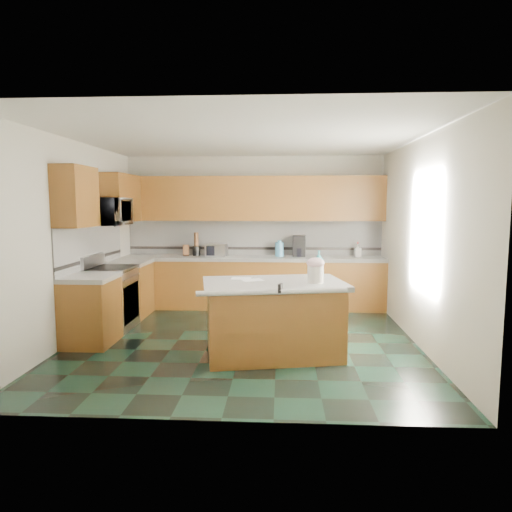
{
  "coord_description": "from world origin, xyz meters",
  "views": [
    {
      "loc": [
        0.51,
        -5.99,
        1.85
      ],
      "look_at": [
        0.15,
        0.35,
        1.12
      ],
      "focal_mm": 32.0,
      "sensor_mm": 36.0,
      "label": 1
    }
  ],
  "objects_px": {
    "treat_jar": "(315,274)",
    "toaster_oven": "(216,250)",
    "island_top": "(274,284)",
    "knife_block": "(186,250)",
    "island_base": "(273,321)",
    "coffee_maker": "(299,246)",
    "soap_bottle_island": "(319,265)"
  },
  "relations": [
    {
      "from": "treat_jar",
      "to": "coffee_maker",
      "type": "height_order",
      "value": "coffee_maker"
    },
    {
      "from": "toaster_oven",
      "to": "coffee_maker",
      "type": "bearing_deg",
      "value": 6.34
    },
    {
      "from": "island_top",
      "to": "treat_jar",
      "type": "distance_m",
      "value": 0.51
    },
    {
      "from": "island_top",
      "to": "knife_block",
      "type": "height_order",
      "value": "knife_block"
    },
    {
      "from": "island_base",
      "to": "island_top",
      "type": "xyz_separation_m",
      "value": [
        0.0,
        0.0,
        0.46
      ]
    },
    {
      "from": "island_base",
      "to": "knife_block",
      "type": "distance_m",
      "value": 3.14
    },
    {
      "from": "soap_bottle_island",
      "to": "toaster_oven",
      "type": "xyz_separation_m",
      "value": [
        -1.62,
        2.42,
        -0.07
      ]
    },
    {
      "from": "toaster_oven",
      "to": "knife_block",
      "type": "bearing_deg",
      "value": -174.83
    },
    {
      "from": "island_base",
      "to": "coffee_maker",
      "type": "height_order",
      "value": "coffee_maker"
    },
    {
      "from": "island_top",
      "to": "soap_bottle_island",
      "type": "bearing_deg",
      "value": 9.75
    },
    {
      "from": "island_top",
      "to": "soap_bottle_island",
      "type": "height_order",
      "value": "soap_bottle_island"
    },
    {
      "from": "island_base",
      "to": "soap_bottle_island",
      "type": "bearing_deg",
      "value": 9.75
    },
    {
      "from": "treat_jar",
      "to": "coffee_maker",
      "type": "distance_m",
      "value": 2.7
    },
    {
      "from": "island_base",
      "to": "treat_jar",
      "type": "xyz_separation_m",
      "value": [
        0.5,
        -0.05,
        0.59
      ]
    },
    {
      "from": "island_top",
      "to": "soap_bottle_island",
      "type": "distance_m",
      "value": 0.62
    },
    {
      "from": "toaster_oven",
      "to": "coffee_maker",
      "type": "relative_size",
      "value": 0.98
    },
    {
      "from": "island_top",
      "to": "treat_jar",
      "type": "bearing_deg",
      "value": -16.04
    },
    {
      "from": "island_top",
      "to": "knife_block",
      "type": "bearing_deg",
      "value": 110.95
    },
    {
      "from": "treat_jar",
      "to": "soap_bottle_island",
      "type": "bearing_deg",
      "value": 101.19
    },
    {
      "from": "island_base",
      "to": "soap_bottle_island",
      "type": "height_order",
      "value": "soap_bottle_island"
    },
    {
      "from": "treat_jar",
      "to": "coffee_maker",
      "type": "bearing_deg",
      "value": 115.86
    },
    {
      "from": "treat_jar",
      "to": "knife_block",
      "type": "height_order",
      "value": "same"
    },
    {
      "from": "toaster_oven",
      "to": "coffee_maker",
      "type": "distance_m",
      "value": 1.48
    },
    {
      "from": "island_base",
      "to": "treat_jar",
      "type": "height_order",
      "value": "treat_jar"
    },
    {
      "from": "toaster_oven",
      "to": "coffee_maker",
      "type": "height_order",
      "value": "coffee_maker"
    },
    {
      "from": "soap_bottle_island",
      "to": "treat_jar",
      "type": "bearing_deg",
      "value": -101.87
    },
    {
      "from": "coffee_maker",
      "to": "knife_block",
      "type": "bearing_deg",
      "value": -174.46
    },
    {
      "from": "treat_jar",
      "to": "toaster_oven",
      "type": "bearing_deg",
      "value": 144.3
    },
    {
      "from": "soap_bottle_island",
      "to": "coffee_maker",
      "type": "xyz_separation_m",
      "value": [
        -0.15,
        2.45,
        0.01
      ]
    },
    {
      "from": "toaster_oven",
      "to": "coffee_maker",
      "type": "xyz_separation_m",
      "value": [
        1.47,
        0.03,
        0.08
      ]
    },
    {
      "from": "knife_block",
      "to": "coffee_maker",
      "type": "height_order",
      "value": "coffee_maker"
    },
    {
      "from": "island_base",
      "to": "coffee_maker",
      "type": "relative_size",
      "value": 4.22
    }
  ]
}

